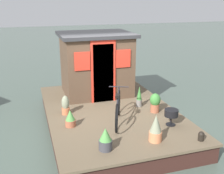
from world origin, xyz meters
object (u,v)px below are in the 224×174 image
(potted_plant_lavender, at_px, (155,102))
(charcoal_grill, at_px, (171,114))
(bicycle, at_px, (118,108))
(potted_plant_ivy, at_px, (139,97))
(potted_plant_sage, at_px, (156,129))
(houseboat_cabin, at_px, (96,63))
(potted_plant_rosemary, at_px, (66,106))
(potted_plant_basil, at_px, (105,140))
(mooring_bollard, at_px, (201,136))
(potted_plant_fern, at_px, (70,119))

(potted_plant_lavender, bearing_deg, charcoal_grill, -179.21)
(bicycle, xyz_separation_m, potted_plant_ivy, (0.82, -0.91, -0.09))
(potted_plant_sage, xyz_separation_m, charcoal_grill, (0.59, -0.70, 0.01))
(potted_plant_sage, distance_m, potted_plant_lavender, 1.59)
(houseboat_cabin, height_order, bicycle, houseboat_cabin)
(potted_plant_lavender, bearing_deg, potted_plant_ivy, 26.70)
(potted_plant_rosemary, xyz_separation_m, potted_plant_lavender, (-0.59, -2.29, 0.04))
(houseboat_cabin, xyz_separation_m, potted_plant_basil, (-3.44, 0.71, -0.74))
(mooring_bollard, bearing_deg, charcoal_grill, 15.41)
(potted_plant_fern, bearing_deg, potted_plant_basil, -158.83)
(potted_plant_ivy, distance_m, potted_plant_lavender, 0.55)
(bicycle, height_order, potted_plant_basil, bicycle)
(houseboat_cabin, xyz_separation_m, mooring_bollard, (-3.70, -1.34, -0.86))
(potted_plant_basil, height_order, charcoal_grill, potted_plant_basil)
(potted_plant_basil, bearing_deg, mooring_bollard, -97.27)
(potted_plant_rosemary, height_order, mooring_bollard, potted_plant_rosemary)
(potted_plant_ivy, height_order, mooring_bollard, potted_plant_ivy)
(potted_plant_sage, xyz_separation_m, potted_plant_lavender, (1.43, -0.69, -0.01))
(potted_plant_fern, relative_size, potted_plant_basil, 0.86)
(potted_plant_rosemary, height_order, potted_plant_lavender, potted_plant_lavender)
(bicycle, relative_size, potted_plant_rosemary, 3.02)
(potted_plant_ivy, bearing_deg, houseboat_cabin, 29.31)
(bicycle, xyz_separation_m, potted_plant_rosemary, (0.91, 1.13, -0.14))
(potted_plant_sage, xyz_separation_m, potted_plant_fern, (1.25, 1.60, -0.09))
(bicycle, xyz_separation_m, potted_plant_lavender, (0.33, -1.16, -0.10))
(charcoal_grill, xyz_separation_m, mooring_bollard, (-0.87, -0.24, -0.19))
(potted_plant_fern, height_order, mooring_bollard, potted_plant_fern)
(bicycle, height_order, potted_plant_sage, bicycle)
(bicycle, bearing_deg, potted_plant_basil, 150.25)
(potted_plant_sage, distance_m, potted_plant_fern, 2.04)
(potted_plant_sage, distance_m, potted_plant_ivy, 1.97)
(potted_plant_ivy, bearing_deg, potted_plant_lavender, -153.30)
(potted_plant_sage, distance_m, potted_plant_rosemary, 2.57)
(potted_plant_ivy, bearing_deg, mooring_bollard, -167.23)
(potted_plant_rosemary, distance_m, potted_plant_basil, 2.10)
(houseboat_cabin, relative_size, potted_plant_basil, 4.63)
(houseboat_cabin, xyz_separation_m, charcoal_grill, (-2.83, -1.10, -0.67))
(houseboat_cabin, height_order, potted_plant_basil, houseboat_cabin)
(houseboat_cabin, bearing_deg, charcoal_grill, -158.75)
(bicycle, height_order, potted_plant_rosemary, bicycle)
(potted_plant_basil, bearing_deg, potted_plant_fern, 21.17)
(bicycle, height_order, potted_plant_fern, bicycle)
(potted_plant_lavender, distance_m, mooring_bollard, 1.74)
(potted_plant_basil, bearing_deg, potted_plant_rosemary, 13.53)
(potted_plant_fern, bearing_deg, houseboat_cabin, -29.05)
(bicycle, bearing_deg, potted_plant_lavender, -74.22)
(potted_plant_basil, relative_size, charcoal_grill, 1.20)
(potted_plant_basil, bearing_deg, potted_plant_lavender, -51.12)
(charcoal_grill, bearing_deg, mooring_bollard, -164.59)
(houseboat_cabin, xyz_separation_m, potted_plant_ivy, (-1.50, -0.84, -0.69))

